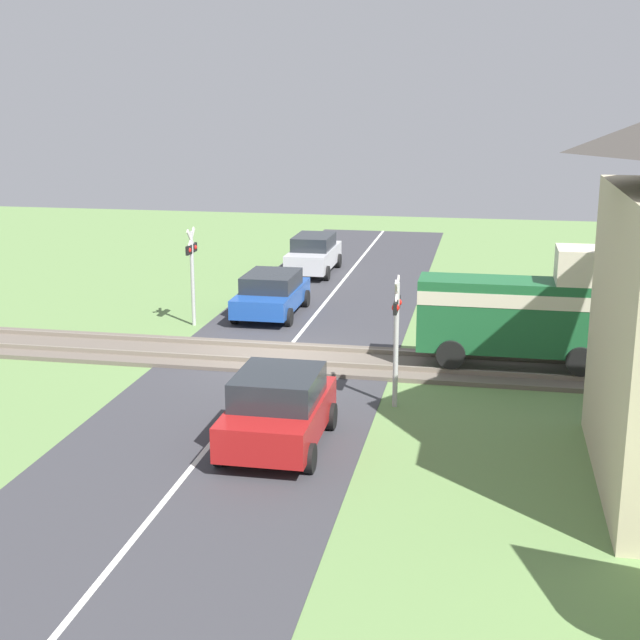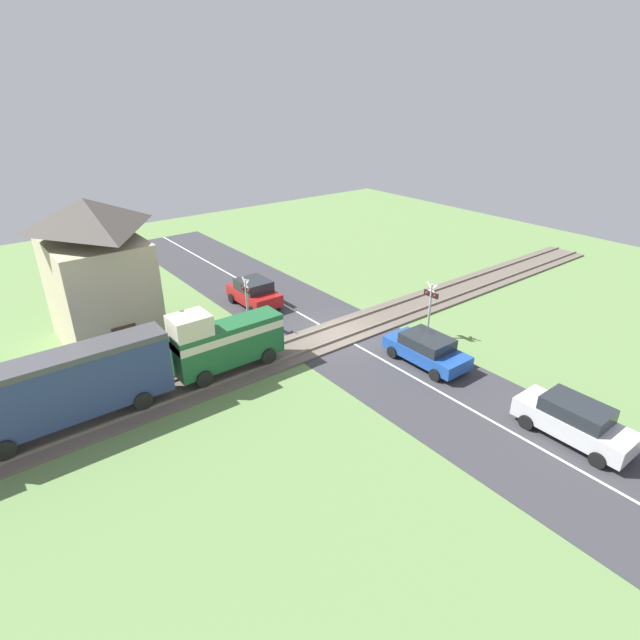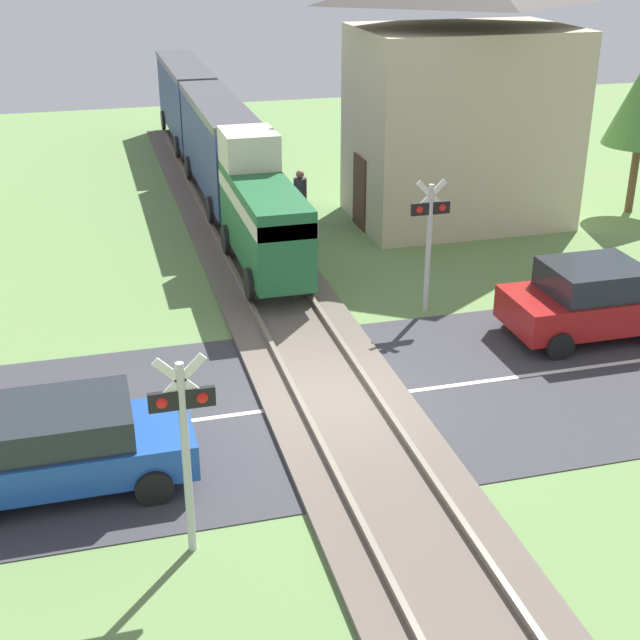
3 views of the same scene
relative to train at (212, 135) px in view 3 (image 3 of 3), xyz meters
The scene contains 10 objects.
ground_plane 14.73m from the train, 90.00° to the right, with size 60.00×60.00×0.00m, color #66894C.
road_surface 14.73m from the train, 90.00° to the right, with size 48.00×6.40×0.02m.
track_bed 14.73m from the train, 90.00° to the right, with size 2.80×48.00×0.24m.
train is the anchor object (origin of this frame).
car_near_crossing 16.83m from the train, 107.11° to the right, with size 4.14×1.97×1.44m.
car_far_side 14.56m from the train, 65.09° to the right, with size 3.64×2.01×1.63m.
crossing_signal_west_approach 18.46m from the train, 99.93° to the right, with size 0.90×0.18×3.13m.
crossing_signal_east_approach 11.49m from the train, 73.91° to the right, with size 0.90×0.18×3.13m.
station_building 8.28m from the train, 35.68° to the right, with size 6.51×4.44×7.48m.
pedestrian_by_station 4.45m from the train, 62.31° to the right, with size 0.39×0.39×1.58m.
Camera 3 is at (-4.10, -14.06, 8.33)m, focal length 50.00 mm.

